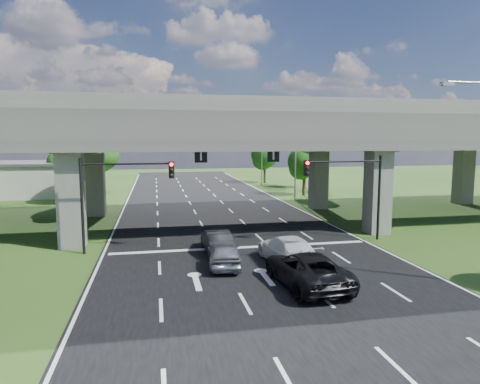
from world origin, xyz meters
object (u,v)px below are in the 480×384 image
object	(u,v)px
car_dark	(217,241)
car_white	(288,250)
signal_left	(118,187)
streetlight_beyond	(259,148)
signal_right	(351,182)
car_trailing	(306,269)
streetlight_far	(292,150)
car_silver	(224,253)

from	to	relation	value
car_dark	car_white	size ratio (longest dim) A/B	0.77
signal_left	streetlight_beyond	bearing A→B (deg)	63.57
signal_right	car_trailing	size ratio (longest dim) A/B	1.01
streetlight_far	car_silver	size ratio (longest dim) A/B	2.28
signal_left	car_white	size ratio (longest dim) A/B	1.07
signal_right	car_dark	size ratio (longest dim) A/B	1.39
car_white	car_silver	bearing A→B (deg)	-7.69
signal_left	car_white	distance (m)	11.19
streetlight_far	streetlight_beyond	xyz separation A→B (m)	(0.00, 16.00, 0.00)
car_trailing	car_silver	bearing A→B (deg)	-53.61
streetlight_beyond	car_white	distance (m)	41.82
streetlight_far	streetlight_beyond	size ratio (longest dim) A/B	1.00
car_white	car_trailing	world-z (taller)	car_trailing
signal_right	signal_left	world-z (taller)	same
streetlight_beyond	car_silver	xyz separation A→B (m)	(-11.90, -40.36, -5.07)
streetlight_beyond	car_white	size ratio (longest dim) A/B	1.79
car_dark	car_silver	bearing A→B (deg)	88.36
signal_right	car_white	bearing A→B (deg)	-142.51
car_white	signal_left	bearing A→B (deg)	-28.35
signal_right	car_white	world-z (taller)	signal_right
signal_right	streetlight_far	distance (m)	20.25
signal_right	car_silver	distance (m)	11.08
car_silver	car_dark	world-z (taller)	car_silver
streetlight_far	car_trailing	world-z (taller)	streetlight_far
signal_right	streetlight_beyond	world-z (taller)	streetlight_beyond
streetlight_beyond	car_trailing	distance (m)	45.41
streetlight_beyond	signal_right	bearing A→B (deg)	-93.61
streetlight_beyond	car_dark	bearing A→B (deg)	-107.72
streetlight_far	car_trailing	size ratio (longest dim) A/B	1.69
signal_left	car_silver	world-z (taller)	signal_left
signal_left	car_white	world-z (taller)	signal_left
streetlight_beyond	car_dark	world-z (taller)	streetlight_beyond
signal_left	car_silver	distance (m)	8.15
streetlight_beyond	car_white	xyz separation A→B (m)	(-8.30, -40.68, -5.01)
signal_left	car_trailing	bearing A→B (deg)	-41.22
signal_right	signal_left	xyz separation A→B (m)	(-15.65, 0.00, 0.00)
car_dark	car_trailing	xyz separation A→B (m)	(3.41, -7.09, 0.11)
streetlight_far	car_dark	distance (m)	24.87
streetlight_beyond	car_trailing	world-z (taller)	streetlight_beyond
streetlight_beyond	car_silver	distance (m)	42.39
streetlight_beyond	car_silver	bearing A→B (deg)	-106.42
car_trailing	streetlight_far	bearing A→B (deg)	-111.04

